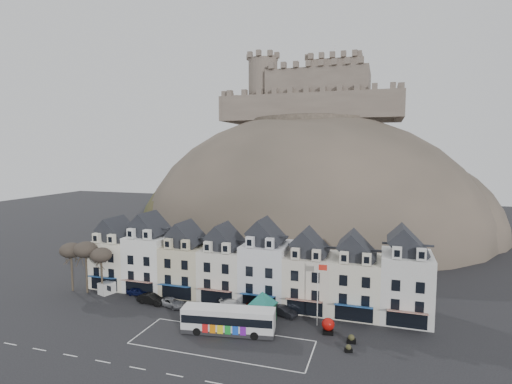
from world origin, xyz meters
TOP-DOWN VIEW (x-y plane):
  - ground at (0.00, 0.00)m, footprint 300.00×300.00m
  - coach_bay_markings at (2.00, 1.25)m, footprint 22.00×7.50m
  - townhouse_terrace at (0.15, 15.97)m, footprint 54.40×9.35m
  - castle_hill at (1.25, 68.95)m, footprint 100.00×76.00m
  - castle at (0.51, 75.93)m, footprint 50.20×22.20m
  - tree_left_far at (-29.00, 10.50)m, footprint 3.61×3.61m
  - tree_left_mid at (-26.00, 10.50)m, footprint 3.78×3.78m
  - tree_left_near at (-23.00, 10.50)m, footprint 3.43×3.43m
  - bus at (1.80, 3.83)m, footprint 12.27×4.54m
  - bus_shelter at (5.00, 8.36)m, footprint 6.74×6.74m
  - red_buoy at (14.08, 7.66)m, footprint 1.64×1.64m
  - flagpole at (12.47, 9.60)m, footprint 1.26×0.13m
  - white_van at (-22.34, 12.00)m, footprint 2.95×4.51m
  - planter_west at (17.00, 3.50)m, footprint 1.00×0.69m
  - planter_east at (17.15, 5.83)m, footprint 1.17×0.77m
  - car_navy at (-17.19, 12.00)m, footprint 4.01×1.71m
  - car_black at (-13.15, 9.50)m, footprint 4.78×2.21m
  - car_silver at (-9.60, 9.50)m, footprint 4.74×3.25m
  - car_white at (-0.40, 12.00)m, footprint 4.82×2.53m
  - car_maroon at (3.73, 11.41)m, footprint 4.73×3.15m
  - car_charcoal at (7.15, 11.28)m, footprint 4.57×2.92m

SIDE VIEW (x-z plane):
  - ground at x=0.00m, z-range 0.00..0.00m
  - coach_bay_markings at x=2.00m, z-range -0.01..0.01m
  - castle_hill at x=1.25m, z-range -33.89..34.11m
  - planter_west at x=17.00m, z-range -0.02..0.89m
  - planter_east at x=17.15m, z-range -0.02..1.08m
  - car_silver at x=-9.60m, z-range 0.00..1.22m
  - car_white at x=-0.40m, z-range 0.00..1.33m
  - car_navy at x=-17.19m, z-range 0.00..1.35m
  - car_charcoal at x=7.15m, z-range 0.00..1.42m
  - car_maroon at x=3.73m, z-range 0.00..1.50m
  - car_black at x=-13.15m, z-range 0.00..1.52m
  - white_van at x=-22.34m, z-range 0.00..1.90m
  - red_buoy at x=14.08m, z-range 0.02..2.05m
  - bus at x=1.80m, z-range 0.18..3.56m
  - bus_shelter at x=5.00m, z-range 1.20..5.52m
  - flagpole at x=12.47m, z-range 0.62..9.33m
  - townhouse_terrace at x=0.15m, z-range -0.60..11.20m
  - tree_left_near at x=-23.00m, z-range 2.64..10.47m
  - tree_left_far at x=-29.00m, z-range 2.78..11.02m
  - tree_left_mid at x=-26.00m, z-range 2.92..11.56m
  - castle at x=0.51m, z-range 29.19..51.19m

